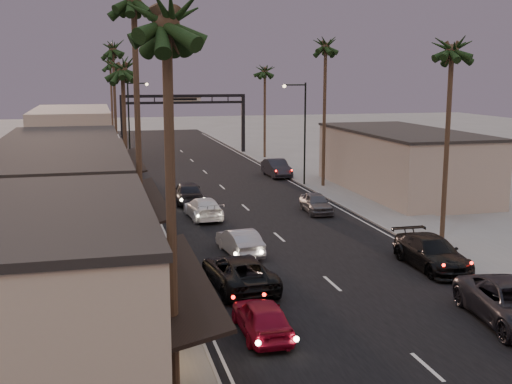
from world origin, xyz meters
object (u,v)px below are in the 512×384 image
palm_la (166,6)px  palm_far (110,60)px  palm_ld (113,45)px  palm_rb (326,41)px  streetlight_right (302,125)px  palm_ra (452,42)px  arch (184,109)px  curbside_black (432,253)px  oncoming_silver (240,242)px  palm_lc (122,63)px  palm_rc (265,67)px  oncoming_red (262,317)px  streetlight_left (132,118)px  oncoming_pickup (239,272)px

palm_la → palm_far: (0.30, 69.00, 0.00)m
palm_ld → palm_rb: 20.42m
streetlight_right → palm_ra: (1.68, -21.00, 6.11)m
arch → curbside_black: arch is taller
arch → palm_ra: bearing=-79.4°
palm_ld → oncoming_silver: (5.47, -30.01, -11.71)m
palm_lc → palm_far: size_ratio=0.92×
oncoming_silver → palm_rb: bearing=-128.0°
palm_rc → oncoming_red: (-13.33, -50.01, -9.76)m
palm_far → streetlight_left: bearing=-86.1°
palm_rc → oncoming_pickup: size_ratio=2.19×
streetlight_right → oncoming_silver: size_ratio=2.09×
palm_rb → palm_la: bearing=-116.2°
streetlight_left → palm_far: size_ratio=0.68×
palm_rc → oncoming_pickup: palm_rc is taller
palm_la → palm_ld: size_ratio=0.93×
palm_lc → palm_rb: size_ratio=0.86×
palm_la → palm_rc: palm_la is taller
arch → oncoming_pickup: (-4.39, -50.50, -4.76)m
palm_rc → palm_rb: bearing=-90.0°
palm_lc → palm_ld: palm_ld is taller
palm_la → palm_far: bearing=89.8°
palm_ld → oncoming_pickup: size_ratio=2.54×
streetlight_right → palm_lc: bearing=-149.9°
oncoming_silver → streetlight_left: bearing=-89.8°
arch → palm_lc: 35.41m
palm_rb → oncoming_silver: 25.22m
streetlight_left → curbside_black: 40.19m
arch → oncoming_red: bearing=-94.8°
streetlight_right → palm_ra: bearing=-85.4°
palm_far → streetlight_right: bearing=-65.2°
streetlight_left → palm_ra: palm_ra is taller
streetlight_right → palm_ra: palm_ra is taller
palm_rc → palm_lc: bearing=-121.6°
arch → palm_lc: size_ratio=1.25×
palm_ld → streetlight_left: bearing=60.8°
palm_rb → oncoming_pickup: palm_rb is taller
streetlight_left → palm_rb: size_ratio=0.63×
streetlight_left → palm_far: 20.96m
palm_far → oncoming_silver: size_ratio=3.06×
arch → streetlight_right: size_ratio=1.69×
arch → palm_rc: 11.59m
streetlight_right → palm_ld: 19.78m
oncoming_red → curbside_black: (10.51, 6.15, 0.09)m
streetlight_left → palm_far: (-1.38, 20.00, 6.11)m
oncoming_pickup → oncoming_silver: 5.64m
streetlight_right → streetlight_left: (-13.84, 13.00, 0.00)m
palm_ra → palm_rb: size_ratio=0.93×
streetlight_right → palm_rc: 19.75m
palm_la → oncoming_silver: (5.47, 15.99, -10.73)m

